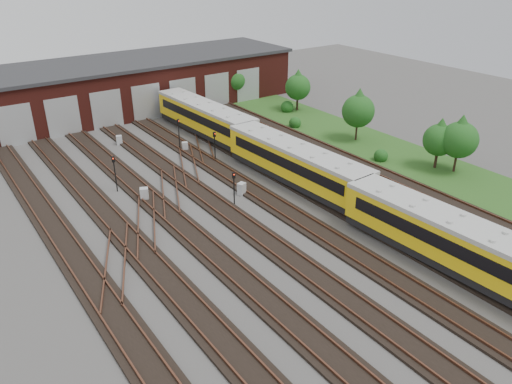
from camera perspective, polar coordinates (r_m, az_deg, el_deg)
ground at (r=35.70m, az=6.26°, el=-6.52°), size 120.00×120.00×0.00m
track_network at (r=35.91m, az=5.45°, el=-6.05°), size 30.40×70.00×0.33m
maintenance_shed at (r=67.30m, az=-16.96°, el=11.31°), size 51.00×12.50×6.35m
grass_verge at (r=54.34m, az=14.53°, el=4.65°), size 8.00×55.00×0.05m
metro_train at (r=44.32m, az=4.58°, el=3.31°), size 3.60×48.20×3.33m
signal_mast_0 at (r=44.46m, az=-15.86°, el=2.50°), size 0.29×0.27×3.28m
signal_mast_1 at (r=40.54m, az=-2.53°, el=0.89°), size 0.29×0.27×2.95m
signal_mast_2 at (r=52.71m, az=-8.82°, el=6.96°), size 0.30×0.29×3.33m
signal_mast_3 at (r=49.26m, az=-4.74°, el=5.63°), size 0.28×0.26×3.09m
relay_cabinet_0 at (r=42.89m, az=-12.65°, el=-0.25°), size 0.85×0.79×1.13m
relay_cabinet_1 at (r=56.08m, az=-15.36°, el=5.74°), size 0.71×0.64×1.00m
relay_cabinet_2 at (r=42.85m, az=-1.66°, el=0.36°), size 0.80×0.74×1.08m
relay_cabinet_3 at (r=52.88m, az=-8.11°, el=5.18°), size 0.70×0.64×0.96m
relay_cabinet_4 at (r=45.52m, az=13.23°, el=1.27°), size 0.68×0.57×1.12m
tree_0 at (r=69.79m, az=-2.53°, el=12.95°), size 3.07×3.07×5.09m
tree_1 at (r=65.49m, az=4.82°, el=12.18°), size 3.26×3.26×5.40m
tree_2 at (r=55.48m, az=11.64°, el=9.47°), size 3.52×3.52×5.83m
tree_3 at (r=50.23m, az=20.27°, el=6.00°), size 3.04×3.04×5.04m
tree_4 at (r=49.82m, az=22.31°, el=5.98°), size 3.42×3.42×5.66m
bush_0 at (r=51.33m, az=14.11°, el=4.24°), size 1.40×1.40×1.40m
bush_1 at (r=59.75m, az=4.49°, el=8.07°), size 1.43×1.43×1.43m
bush_2 at (r=65.61m, az=3.58°, el=9.85°), size 1.64×1.64×1.64m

